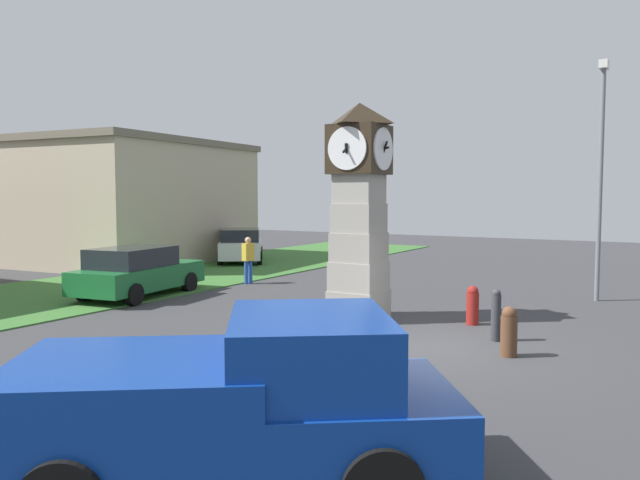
{
  "coord_description": "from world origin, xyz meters",
  "views": [
    {
      "loc": [
        -12.1,
        -4.59,
        3.13
      ],
      "look_at": [
        0.75,
        3.02,
        2.06
      ],
      "focal_mm": 35.0,
      "sensor_mm": 36.0,
      "label": 1
    }
  ],
  "objects_px": {
    "bollard_far_row": "(473,305)",
    "car_end_of_row": "(241,245)",
    "pedestrian_near_bench": "(248,257)",
    "street_lamp_near_road": "(601,165)",
    "car_far_lot": "(137,272)",
    "pickup_truck": "(234,400)",
    "bollard_near_tower": "(509,331)",
    "clock_tower": "(359,207)",
    "bollard_mid_row": "(496,315)"
  },
  "relations": [
    {
      "from": "pickup_truck",
      "to": "bollard_far_row",
      "type": "bearing_deg",
      "value": 1.7
    },
    {
      "from": "bollard_far_row",
      "to": "street_lamp_near_road",
      "type": "height_order",
      "value": "street_lamp_near_road"
    },
    {
      "from": "pickup_truck",
      "to": "street_lamp_near_road",
      "type": "distance_m",
      "value": 15.26
    },
    {
      "from": "clock_tower",
      "to": "car_end_of_row",
      "type": "relative_size",
      "value": 1.21
    },
    {
      "from": "car_far_lot",
      "to": "street_lamp_near_road",
      "type": "xyz_separation_m",
      "value": [
        6.47,
        -12.28,
        3.23
      ]
    },
    {
      "from": "clock_tower",
      "to": "pedestrian_near_bench",
      "type": "bearing_deg",
      "value": 59.84
    },
    {
      "from": "bollard_mid_row",
      "to": "pickup_truck",
      "type": "height_order",
      "value": "pickup_truck"
    },
    {
      "from": "clock_tower",
      "to": "car_end_of_row",
      "type": "bearing_deg",
      "value": 50.01
    },
    {
      "from": "car_far_lot",
      "to": "pickup_truck",
      "type": "bearing_deg",
      "value": -128.75
    },
    {
      "from": "bollard_mid_row",
      "to": "clock_tower",
      "type": "bearing_deg",
      "value": 79.79
    },
    {
      "from": "car_end_of_row",
      "to": "clock_tower",
      "type": "bearing_deg",
      "value": -129.99
    },
    {
      "from": "street_lamp_near_road",
      "to": "car_far_lot",
      "type": "bearing_deg",
      "value": 117.8
    },
    {
      "from": "bollard_far_row",
      "to": "pickup_truck",
      "type": "relative_size",
      "value": 0.18
    },
    {
      "from": "bollard_far_row",
      "to": "street_lamp_near_road",
      "type": "distance_m",
      "value": 6.7
    },
    {
      "from": "car_end_of_row",
      "to": "pedestrian_near_bench",
      "type": "relative_size",
      "value": 2.69
    },
    {
      "from": "pickup_truck",
      "to": "street_lamp_near_road",
      "type": "height_order",
      "value": "street_lamp_near_road"
    },
    {
      "from": "clock_tower",
      "to": "car_far_lot",
      "type": "bearing_deg",
      "value": 93.45
    },
    {
      "from": "clock_tower",
      "to": "pickup_truck",
      "type": "relative_size",
      "value": 1.05
    },
    {
      "from": "bollard_far_row",
      "to": "car_end_of_row",
      "type": "bearing_deg",
      "value": 58.45
    },
    {
      "from": "pedestrian_near_bench",
      "to": "car_far_lot",
      "type": "bearing_deg",
      "value": 164.03
    },
    {
      "from": "car_end_of_row",
      "to": "pickup_truck",
      "type": "height_order",
      "value": "pickup_truck"
    },
    {
      "from": "car_far_lot",
      "to": "street_lamp_near_road",
      "type": "relative_size",
      "value": 0.66
    },
    {
      "from": "bollard_far_row",
      "to": "car_end_of_row",
      "type": "relative_size",
      "value": 0.21
    },
    {
      "from": "clock_tower",
      "to": "bollard_mid_row",
      "type": "xyz_separation_m",
      "value": [
        -0.66,
        -3.64,
        -2.26
      ]
    },
    {
      "from": "car_far_lot",
      "to": "pedestrian_near_bench",
      "type": "bearing_deg",
      "value": -15.97
    },
    {
      "from": "pickup_truck",
      "to": "pedestrian_near_bench",
      "type": "distance_m",
      "value": 15.49
    },
    {
      "from": "bollard_far_row",
      "to": "car_end_of_row",
      "type": "xyz_separation_m",
      "value": [
        8.27,
        13.47,
        0.32
      ]
    },
    {
      "from": "bollard_far_row",
      "to": "car_far_lot",
      "type": "bearing_deg",
      "value": 96.8
    },
    {
      "from": "pedestrian_near_bench",
      "to": "car_end_of_row",
      "type": "bearing_deg",
      "value": 39.91
    },
    {
      "from": "clock_tower",
      "to": "bollard_near_tower",
      "type": "xyz_separation_m",
      "value": [
        -1.82,
        -4.21,
        -2.33
      ]
    },
    {
      "from": "bollard_near_tower",
      "to": "pickup_truck",
      "type": "bearing_deg",
      "value": 170.12
    },
    {
      "from": "pedestrian_near_bench",
      "to": "street_lamp_near_road",
      "type": "distance_m",
      "value": 11.78
    },
    {
      "from": "car_far_lot",
      "to": "pickup_truck",
      "type": "xyz_separation_m",
      "value": [
        -8.35,
        -10.41,
        0.14
      ]
    },
    {
      "from": "bollard_near_tower",
      "to": "street_lamp_near_road",
      "type": "relative_size",
      "value": 0.14
    },
    {
      "from": "pickup_truck",
      "to": "bollard_mid_row",
      "type": "bearing_deg",
      "value": -4.6
    },
    {
      "from": "bollard_near_tower",
      "to": "clock_tower",
      "type": "bearing_deg",
      "value": 66.61
    },
    {
      "from": "bollard_far_row",
      "to": "car_end_of_row",
      "type": "distance_m",
      "value": 15.81
    },
    {
      "from": "bollard_near_tower",
      "to": "bollard_mid_row",
      "type": "distance_m",
      "value": 1.29
    },
    {
      "from": "clock_tower",
      "to": "bollard_near_tower",
      "type": "relative_size",
      "value": 5.53
    },
    {
      "from": "bollard_mid_row",
      "to": "car_end_of_row",
      "type": "xyz_separation_m",
      "value": [
        9.69,
        14.41,
        0.23
      ]
    },
    {
      "from": "bollard_mid_row",
      "to": "pickup_truck",
      "type": "bearing_deg",
      "value": 175.4
    },
    {
      "from": "car_far_lot",
      "to": "street_lamp_near_road",
      "type": "distance_m",
      "value": 14.25
    },
    {
      "from": "bollard_far_row",
      "to": "pickup_truck",
      "type": "distance_m",
      "value": 9.58
    },
    {
      "from": "bollard_mid_row",
      "to": "bollard_far_row",
      "type": "relative_size",
      "value": 1.18
    },
    {
      "from": "pedestrian_near_bench",
      "to": "bollard_mid_row",
      "type": "bearing_deg",
      "value": -113.43
    },
    {
      "from": "car_end_of_row",
      "to": "pedestrian_near_bench",
      "type": "height_order",
      "value": "pedestrian_near_bench"
    },
    {
      "from": "bollard_far_row",
      "to": "pickup_truck",
      "type": "height_order",
      "value": "pickup_truck"
    },
    {
      "from": "bollard_near_tower",
      "to": "pedestrian_near_bench",
      "type": "distance_m",
      "value": 11.8
    },
    {
      "from": "bollard_mid_row",
      "to": "car_far_lot",
      "type": "distance_m",
      "value": 11.07
    },
    {
      "from": "bollard_far_row",
      "to": "car_far_lot",
      "type": "relative_size",
      "value": 0.2
    }
  ]
}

